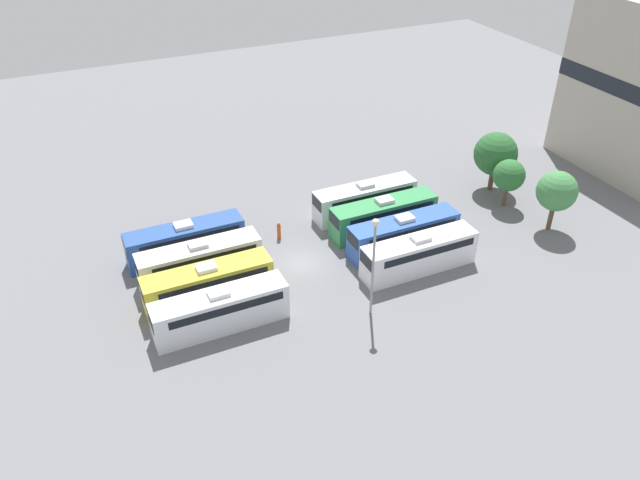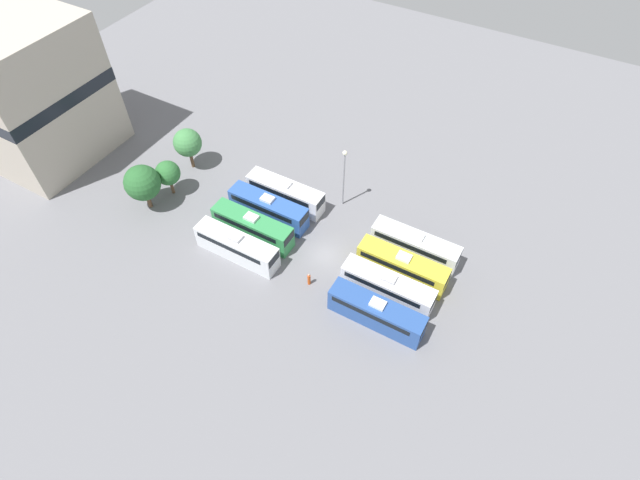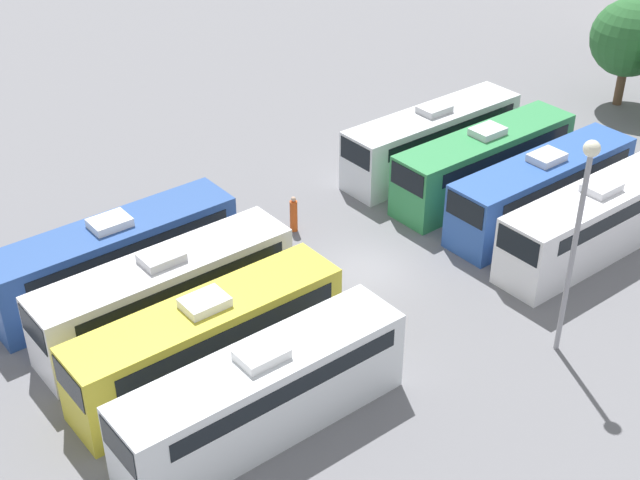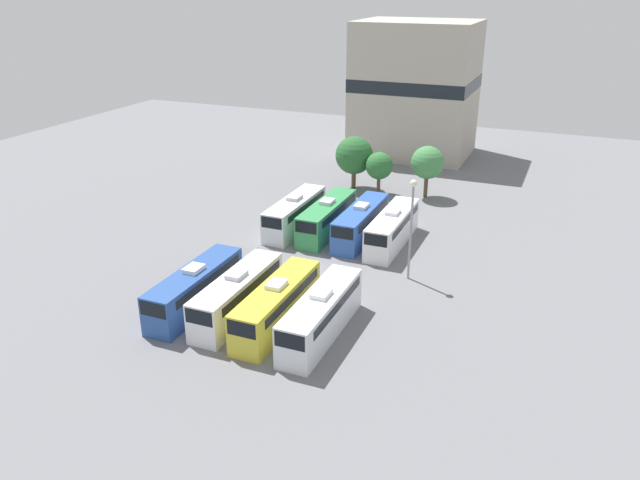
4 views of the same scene
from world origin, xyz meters
name	(u,v)px [view 1 (image 1 of 4)]	position (x,y,z in m)	size (l,w,h in m)	color
ground_plane	(303,262)	(0.00, 0.00, 0.00)	(129.44, 129.44, 0.00)	slate
bus_0	(186,240)	(-5.31, -9.22, 1.75)	(2.49, 10.62, 3.54)	#284C93
bus_1	(200,260)	(-1.73, -8.87, 1.75)	(2.49, 10.62, 3.54)	white
bus_2	(209,283)	(1.75, -9.13, 1.75)	(2.49, 10.62, 3.54)	gold
bus_3	(221,309)	(5.34, -9.20, 1.75)	(2.49, 10.62, 3.54)	silver
bus_4	(365,199)	(-5.21, 9.08, 1.75)	(2.49, 10.62, 3.54)	silver
bus_5	(384,215)	(-1.70, 9.25, 1.75)	(2.49, 10.62, 3.54)	#338C4C
bus_6	(404,233)	(1.91, 9.30, 1.75)	(2.49, 10.62, 3.54)	#2D56A8
bus_7	(419,253)	(5.26, 8.89, 1.75)	(2.49, 10.62, 3.54)	white
worker_person	(279,231)	(-4.61, -0.49, 0.84)	(0.36, 0.36, 1.81)	#CC4C19
light_pole	(374,252)	(8.72, 2.22, 5.93)	(0.60, 0.60, 8.91)	gray
tree_0	(496,154)	(-4.16, 23.97, 4.17)	(4.58, 4.58, 6.48)	brown
tree_1	(509,176)	(-0.66, 23.06, 3.48)	(3.25, 3.25, 5.14)	brown
tree_2	(557,191)	(4.84, 24.11, 4.19)	(3.85, 3.85, 6.15)	brown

